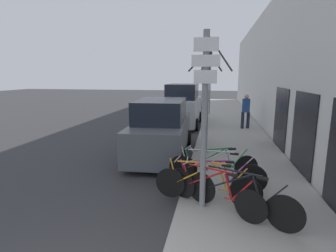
{
  "coord_description": "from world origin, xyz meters",
  "views": [
    {
      "loc": [
        1.74,
        -1.97,
        2.88
      ],
      "look_at": [
        0.43,
        5.23,
        1.48
      ],
      "focal_mm": 28.0,
      "sensor_mm": 36.0,
      "label": 1
    }
  ],
  "objects_px": {
    "bicycle_3": "(213,180)",
    "bicycle_5": "(216,166)",
    "bicycle_4": "(215,171)",
    "street_tree": "(207,99)",
    "bicycle_2": "(206,185)",
    "traffic_light": "(210,74)",
    "pedestrian_near": "(246,109)",
    "bicycle_0": "(239,197)",
    "parked_car_1": "(183,107)",
    "bicycle_1": "(214,192)",
    "parked_car_0": "(161,130)",
    "signpost": "(204,116)"
  },
  "relations": [
    {
      "from": "bicycle_0",
      "to": "pedestrian_near",
      "type": "height_order",
      "value": "pedestrian_near"
    },
    {
      "from": "bicycle_2",
      "to": "street_tree",
      "type": "bearing_deg",
      "value": 10.85
    },
    {
      "from": "bicycle_0",
      "to": "parked_car_1",
      "type": "xyz_separation_m",
      "value": [
        -2.4,
        10.23,
        0.55
      ]
    },
    {
      "from": "bicycle_1",
      "to": "bicycle_2",
      "type": "bearing_deg",
      "value": 63.65
    },
    {
      "from": "pedestrian_near",
      "to": "traffic_light",
      "type": "relative_size",
      "value": 0.4
    },
    {
      "from": "signpost",
      "to": "bicycle_1",
      "type": "distance_m",
      "value": 1.57
    },
    {
      "from": "bicycle_5",
      "to": "pedestrian_near",
      "type": "bearing_deg",
      "value": -27.63
    },
    {
      "from": "signpost",
      "to": "parked_car_0",
      "type": "relative_size",
      "value": 0.74
    },
    {
      "from": "bicycle_0",
      "to": "bicycle_1",
      "type": "bearing_deg",
      "value": 97.76
    },
    {
      "from": "bicycle_4",
      "to": "parked_car_0",
      "type": "bearing_deg",
      "value": 47.46
    },
    {
      "from": "parked_car_0",
      "to": "street_tree",
      "type": "distance_m",
      "value": 2.0
    },
    {
      "from": "bicycle_3",
      "to": "bicycle_5",
      "type": "height_order",
      "value": "bicycle_5"
    },
    {
      "from": "bicycle_2",
      "to": "pedestrian_near",
      "type": "height_order",
      "value": "pedestrian_near"
    },
    {
      "from": "bicycle_3",
      "to": "parked_car_0",
      "type": "relative_size",
      "value": 0.43
    },
    {
      "from": "parked_car_1",
      "to": "street_tree",
      "type": "bearing_deg",
      "value": -73.68
    },
    {
      "from": "bicycle_0",
      "to": "bicycle_5",
      "type": "distance_m",
      "value": 1.82
    },
    {
      "from": "bicycle_3",
      "to": "bicycle_4",
      "type": "bearing_deg",
      "value": -10.37
    },
    {
      "from": "bicycle_3",
      "to": "street_tree",
      "type": "xyz_separation_m",
      "value": [
        -0.3,
        3.76,
        1.56
      ]
    },
    {
      "from": "signpost",
      "to": "bicycle_3",
      "type": "relative_size",
      "value": 1.71
    },
    {
      "from": "bicycle_0",
      "to": "bicycle_4",
      "type": "distance_m",
      "value": 1.44
    },
    {
      "from": "signpost",
      "to": "bicycle_0",
      "type": "xyz_separation_m",
      "value": [
        0.72,
        -0.27,
        -1.53
      ]
    },
    {
      "from": "street_tree",
      "to": "bicycle_0",
      "type": "bearing_deg",
      "value": -79.93
    },
    {
      "from": "signpost",
      "to": "bicycle_2",
      "type": "distance_m",
      "value": 1.54
    },
    {
      "from": "bicycle_2",
      "to": "traffic_light",
      "type": "distance_m",
      "value": 13.99
    },
    {
      "from": "bicycle_2",
      "to": "bicycle_4",
      "type": "distance_m",
      "value": 0.94
    },
    {
      "from": "pedestrian_near",
      "to": "bicycle_4",
      "type": "bearing_deg",
      "value": 60.88
    },
    {
      "from": "parked_car_1",
      "to": "street_tree",
      "type": "xyz_separation_m",
      "value": [
        1.58,
        -5.61,
        0.97
      ]
    },
    {
      "from": "pedestrian_near",
      "to": "bicycle_3",
      "type": "bearing_deg",
      "value": 61.17
    },
    {
      "from": "bicycle_1",
      "to": "parked_car_1",
      "type": "relative_size",
      "value": 0.44
    },
    {
      "from": "bicycle_1",
      "to": "parked_car_1",
      "type": "height_order",
      "value": "parked_car_1"
    },
    {
      "from": "parked_car_0",
      "to": "parked_car_1",
      "type": "relative_size",
      "value": 1.08
    },
    {
      "from": "bicycle_0",
      "to": "bicycle_1",
      "type": "height_order",
      "value": "bicycle_0"
    },
    {
      "from": "bicycle_2",
      "to": "bicycle_5",
      "type": "height_order",
      "value": "bicycle_2"
    },
    {
      "from": "bicycle_2",
      "to": "street_tree",
      "type": "relative_size",
      "value": 0.56
    },
    {
      "from": "bicycle_3",
      "to": "parked_car_1",
      "type": "distance_m",
      "value": 9.58
    },
    {
      "from": "bicycle_0",
      "to": "bicycle_3",
      "type": "xyz_separation_m",
      "value": [
        -0.52,
        0.86,
        -0.04
      ]
    },
    {
      "from": "bicycle_4",
      "to": "street_tree",
      "type": "bearing_deg",
      "value": 19.38
    },
    {
      "from": "bicycle_2",
      "to": "bicycle_3",
      "type": "relative_size",
      "value": 1.1
    },
    {
      "from": "signpost",
      "to": "parked_car_1",
      "type": "relative_size",
      "value": 0.81
    },
    {
      "from": "pedestrian_near",
      "to": "street_tree",
      "type": "bearing_deg",
      "value": 49.49
    },
    {
      "from": "bicycle_2",
      "to": "bicycle_0",
      "type": "bearing_deg",
      "value": -115.98
    },
    {
      "from": "bicycle_1",
      "to": "bicycle_5",
      "type": "relative_size",
      "value": 0.88
    },
    {
      "from": "bicycle_5",
      "to": "parked_car_1",
      "type": "distance_m",
      "value": 8.71
    },
    {
      "from": "bicycle_5",
      "to": "parked_car_0",
      "type": "bearing_deg",
      "value": 22.6
    },
    {
      "from": "bicycle_2",
      "to": "parked_car_1",
      "type": "relative_size",
      "value": 0.52
    },
    {
      "from": "bicycle_4",
      "to": "bicycle_5",
      "type": "distance_m",
      "value": 0.4
    },
    {
      "from": "bicycle_1",
      "to": "parked_car_0",
      "type": "xyz_separation_m",
      "value": [
        -1.94,
        4.05,
        0.41
      ]
    },
    {
      "from": "parked_car_1",
      "to": "traffic_light",
      "type": "bearing_deg",
      "value": 70.51
    },
    {
      "from": "bicycle_4",
      "to": "traffic_light",
      "type": "height_order",
      "value": "traffic_light"
    },
    {
      "from": "parked_car_1",
      "to": "traffic_light",
      "type": "xyz_separation_m",
      "value": [
        1.45,
        3.98,
        1.93
      ]
    }
  ]
}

